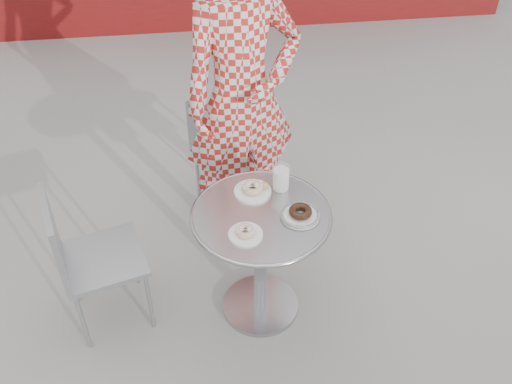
{
  "coord_description": "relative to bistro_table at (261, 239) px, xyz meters",
  "views": [
    {
      "loc": [
        -0.34,
        -1.96,
        2.46
      ],
      "look_at": [
        -0.06,
        0.07,
        0.75
      ],
      "focal_mm": 40.0,
      "sensor_mm": 36.0,
      "label": 1
    }
  ],
  "objects": [
    {
      "name": "chair_left",
      "position": [
        -0.79,
        0.06,
        -0.26
      ],
      "size": [
        0.48,
        0.48,
        0.81
      ],
      "rotation": [
        0.0,
        0.0,
        1.84
      ],
      "color": "#9EA1A6",
      "rests_on": "ground"
    },
    {
      "name": "plate_far",
      "position": [
        -0.02,
        0.16,
        0.18
      ],
      "size": [
        0.18,
        0.18,
        0.05
      ],
      "rotation": [
        0.0,
        0.0,
        -0.19
      ],
      "color": "white",
      "rests_on": "bistro_table"
    },
    {
      "name": "plate_checker",
      "position": [
        0.18,
        -0.04,
        0.18
      ],
      "size": [
        0.19,
        0.19,
        0.05
      ],
      "rotation": [
        0.0,
        0.0,
        -0.01
      ],
      "color": "white",
      "rests_on": "bistro_table"
    },
    {
      "name": "plate_near",
      "position": [
        -0.09,
        -0.13,
        0.18
      ],
      "size": [
        0.16,
        0.16,
        0.04
      ],
      "rotation": [
        0.0,
        0.0,
        -0.2
      ],
      "color": "white",
      "rests_on": "bistro_table"
    },
    {
      "name": "milk_cup",
      "position": [
        0.12,
        0.17,
        0.23
      ],
      "size": [
        0.09,
        0.09,
        0.14
      ],
      "rotation": [
        0.0,
        0.0,
        0.12
      ],
      "color": "white",
      "rests_on": "bistro_table"
    },
    {
      "name": "chair_far",
      "position": [
        -0.07,
        0.94,
        -0.27
      ],
      "size": [
        0.49,
        0.5,
        0.79
      ],
      "rotation": [
        0.0,
        0.0,
        2.74
      ],
      "color": "#9EA1A6",
      "rests_on": "ground"
    },
    {
      "name": "ground",
      "position": [
        0.05,
        0.01,
        -0.51
      ],
      "size": [
        60.0,
        60.0,
        0.0
      ],
      "primitive_type": "plane",
      "color": "#A5A39D",
      "rests_on": "ground"
    },
    {
      "name": "seated_person",
      "position": [
        -0.01,
        0.68,
        0.39
      ],
      "size": [
        0.75,
        0.6,
        1.81
      ],
      "primitive_type": "imported",
      "rotation": [
        0.0,
        0.0,
        0.28
      ],
      "color": "red",
      "rests_on": "ground"
    },
    {
      "name": "bistro_table",
      "position": [
        0.0,
        0.0,
        0.0
      ],
      "size": [
        0.67,
        0.67,
        0.68
      ],
      "rotation": [
        0.0,
        0.0,
        -0.05
      ],
      "color": "#B1B1B6",
      "rests_on": "ground"
    }
  ]
}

